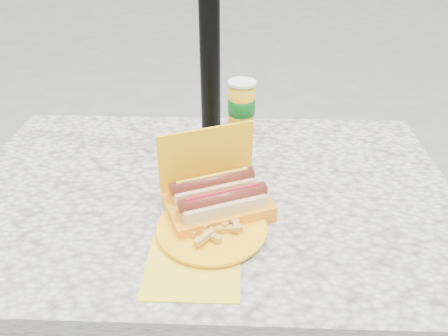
{
  "coord_description": "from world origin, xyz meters",
  "views": [
    {
      "loc": [
        0.07,
        -0.88,
        1.36
      ],
      "look_at": [
        0.04,
        0.02,
        0.8
      ],
      "focal_mm": 35.0,
      "sensor_mm": 36.0,
      "label": 1
    }
  ],
  "objects_px": {
    "fries_plate": "(210,230)",
    "hotdog_box": "(217,198)",
    "umbrella_pole": "(209,26)",
    "soda_cup": "(241,106)"
  },
  "relations": [
    {
      "from": "fries_plate",
      "to": "soda_cup",
      "type": "bearing_deg",
      "value": 82.57
    },
    {
      "from": "umbrella_pole",
      "to": "hotdog_box",
      "type": "relative_size",
      "value": 8.42
    },
    {
      "from": "fries_plate",
      "to": "soda_cup",
      "type": "distance_m",
      "value": 0.5
    },
    {
      "from": "umbrella_pole",
      "to": "fries_plate",
      "type": "height_order",
      "value": "umbrella_pole"
    },
    {
      "from": "fries_plate",
      "to": "hotdog_box",
      "type": "bearing_deg",
      "value": 81.04
    },
    {
      "from": "fries_plate",
      "to": "soda_cup",
      "type": "relative_size",
      "value": 2.0
    },
    {
      "from": "hotdog_box",
      "to": "soda_cup",
      "type": "height_order",
      "value": "hotdog_box"
    },
    {
      "from": "umbrella_pole",
      "to": "hotdog_box",
      "type": "xyz_separation_m",
      "value": [
        0.03,
        -0.26,
        -0.31
      ]
    },
    {
      "from": "hotdog_box",
      "to": "soda_cup",
      "type": "relative_size",
      "value": 1.68
    },
    {
      "from": "fries_plate",
      "to": "soda_cup",
      "type": "xyz_separation_m",
      "value": [
        0.06,
        0.49,
        0.07
      ]
    }
  ]
}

